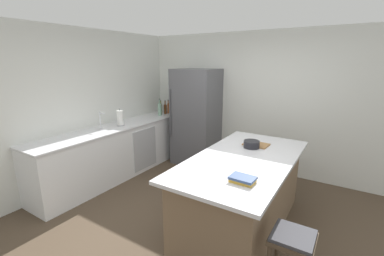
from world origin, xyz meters
name	(u,v)px	position (x,y,z in m)	size (l,w,h in m)	color
ground_plane	(201,226)	(0.00, 0.00, 0.00)	(7.20, 7.20, 0.00)	#4C3D2D
wall_rear	(262,103)	(0.00, 2.25, 1.30)	(6.00, 0.10, 2.60)	silver
wall_left	(74,109)	(-2.45, 0.00, 1.30)	(0.10, 6.00, 2.60)	silver
counter_run_left	(118,151)	(-2.08, 0.54, 0.47)	(0.66, 3.16, 0.93)	white
kitchen_island	(242,192)	(0.43, 0.29, 0.47)	(1.11, 2.19, 0.93)	#7A6047
refrigerator	(196,117)	(-1.20, 1.85, 0.96)	(0.84, 0.72, 1.92)	#56565B
bar_stool	(292,246)	(1.18, -0.47, 0.53)	(0.36, 0.36, 0.65)	#473828
sink_faucet	(101,120)	(-2.13, 0.27, 1.09)	(0.15, 0.05, 0.30)	silver
paper_towel_roll	(120,118)	(-2.05, 0.62, 1.07)	(0.14, 0.14, 0.31)	gray
vinegar_bottle	(168,108)	(-2.01, 1.99, 1.06)	(0.05, 0.05, 0.30)	#994C23
syrup_bottle	(165,109)	(-2.03, 1.91, 1.05)	(0.06, 0.06, 0.29)	#5B3319
olive_oil_bottle	(161,109)	(-2.08, 1.82, 1.05)	(0.05, 0.05, 0.30)	olive
gin_bottle	(160,109)	(-2.03, 1.72, 1.07)	(0.08, 0.08, 0.35)	#8CB79E
cookbook_stack	(243,179)	(0.66, -0.33, 0.96)	(0.25, 0.18, 0.06)	gold
mixing_bowl	(252,144)	(0.37, 0.70, 0.98)	(0.21, 0.21, 0.10)	black
cutting_board	(256,144)	(0.39, 0.84, 0.94)	(0.34, 0.25, 0.02)	#9E7042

